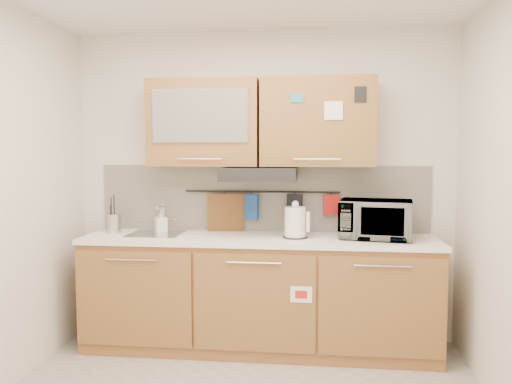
# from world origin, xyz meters

# --- Properties ---
(wall_back) EXTENTS (3.20, 0.00, 3.20)m
(wall_back) POSITION_xyz_m (0.00, 1.50, 1.30)
(wall_back) COLOR silver
(wall_back) RESTS_ON ground
(base_cabinet) EXTENTS (2.80, 0.64, 0.88)m
(base_cabinet) POSITION_xyz_m (0.00, 1.19, 0.41)
(base_cabinet) COLOR #9B6537
(base_cabinet) RESTS_ON floor
(countertop) EXTENTS (2.82, 0.62, 0.04)m
(countertop) POSITION_xyz_m (0.00, 1.19, 0.90)
(countertop) COLOR white
(countertop) RESTS_ON base_cabinet
(backsplash) EXTENTS (2.80, 0.02, 0.56)m
(backsplash) POSITION_xyz_m (0.00, 1.49, 1.20)
(backsplash) COLOR silver
(backsplash) RESTS_ON countertop
(upper_cabinets) EXTENTS (1.82, 0.37, 0.70)m
(upper_cabinets) POSITION_xyz_m (-0.00, 1.32, 1.83)
(upper_cabinets) COLOR #9B6537
(upper_cabinets) RESTS_ON wall_back
(range_hood) EXTENTS (0.60, 0.46, 0.10)m
(range_hood) POSITION_xyz_m (0.00, 1.25, 1.42)
(range_hood) COLOR black
(range_hood) RESTS_ON upper_cabinets
(sink) EXTENTS (0.42, 0.40, 0.26)m
(sink) POSITION_xyz_m (-0.85, 1.21, 0.92)
(sink) COLOR silver
(sink) RESTS_ON countertop
(utensil_rail) EXTENTS (1.30, 0.02, 0.02)m
(utensil_rail) POSITION_xyz_m (0.00, 1.45, 1.26)
(utensil_rail) COLOR black
(utensil_rail) RESTS_ON backsplash
(utensil_crock) EXTENTS (0.14, 0.14, 0.31)m
(utensil_crock) POSITION_xyz_m (-1.24, 1.27, 1.00)
(utensil_crock) COLOR #AFAFB4
(utensil_crock) RESTS_ON countertop
(kettle) EXTENTS (0.22, 0.20, 0.30)m
(kettle) POSITION_xyz_m (0.29, 1.16, 1.04)
(kettle) COLOR white
(kettle) RESTS_ON countertop
(toaster) EXTENTS (0.28, 0.23, 0.19)m
(toaster) POSITION_xyz_m (0.83, 1.24, 1.02)
(toaster) COLOR black
(toaster) RESTS_ON countertop
(microwave) EXTENTS (0.60, 0.46, 0.30)m
(microwave) POSITION_xyz_m (0.92, 1.21, 1.07)
(microwave) COLOR #999999
(microwave) RESTS_ON countertop
(soap_bottle) EXTENTS (0.12, 0.12, 0.20)m
(soap_bottle) POSITION_xyz_m (-0.83, 1.29, 1.02)
(soap_bottle) COLOR #999999
(soap_bottle) RESTS_ON countertop
(cutting_board) EXTENTS (0.31, 0.06, 0.38)m
(cutting_board) POSITION_xyz_m (-0.31, 1.44, 1.05)
(cutting_board) COLOR brown
(cutting_board) RESTS_ON utensil_rail
(oven_mitt) EXTENTS (0.13, 0.08, 0.21)m
(oven_mitt) POSITION_xyz_m (-0.09, 1.44, 1.13)
(oven_mitt) COLOR navy
(oven_mitt) RESTS_ON utensil_rail
(dark_pouch) EXTENTS (0.14, 0.07, 0.20)m
(dark_pouch) POSITION_xyz_m (0.28, 1.44, 1.14)
(dark_pouch) COLOR black
(dark_pouch) RESTS_ON utensil_rail
(pot_holder) EXTENTS (0.13, 0.06, 0.16)m
(pot_holder) POSITION_xyz_m (0.58, 1.44, 1.16)
(pot_holder) COLOR red
(pot_holder) RESTS_ON utensil_rail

